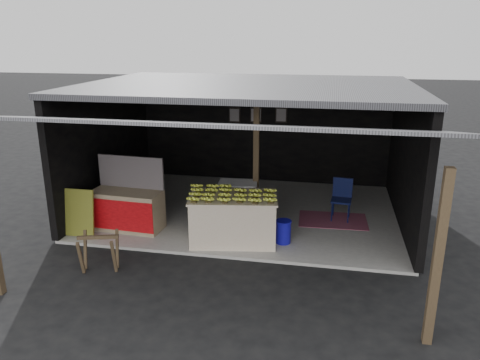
% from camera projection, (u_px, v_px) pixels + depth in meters
% --- Properties ---
extents(ground, '(80.00, 80.00, 0.00)m').
position_uv_depth(ground, '(224.00, 259.00, 8.82)').
color(ground, black).
rests_on(ground, ground).
extents(concrete_slab, '(7.00, 5.00, 0.06)m').
position_uv_depth(concrete_slab, '(247.00, 211.00, 11.15)').
color(concrete_slab, gray).
rests_on(concrete_slab, ground).
extents(shophouse, '(7.40, 7.29, 3.02)m').
position_uv_depth(shophouse, '(250.00, 122.00, 10.83)').
color(shophouse, black).
rests_on(shophouse, ground).
extents(banana_table, '(1.87, 1.32, 0.95)m').
position_uv_depth(banana_table, '(233.00, 218.00, 9.33)').
color(banana_table, silver).
rests_on(banana_table, concrete_slab).
extents(banana_pile, '(1.73, 1.20, 0.19)m').
position_uv_depth(banana_pile, '(233.00, 191.00, 9.16)').
color(banana_pile, yellow).
rests_on(banana_pile, banana_table).
extents(white_crate, '(0.87, 0.63, 0.92)m').
position_uv_depth(white_crate, '(238.00, 202.00, 10.27)').
color(white_crate, white).
rests_on(white_crate, concrete_slab).
extents(neighbor_stall, '(1.52, 0.76, 1.53)m').
position_uv_depth(neighbor_stall, '(127.00, 208.00, 9.93)').
color(neighbor_stall, '#998466').
rests_on(neighbor_stall, concrete_slab).
extents(green_signboard, '(0.66, 0.20, 0.98)m').
position_uv_depth(green_signboard, '(79.00, 213.00, 9.58)').
color(green_signboard, black).
rests_on(green_signboard, concrete_slab).
extents(sawhorse, '(0.75, 0.75, 0.69)m').
position_uv_depth(sawhorse, '(99.00, 249.00, 8.24)').
color(sawhorse, '#493A25').
rests_on(sawhorse, ground).
extents(water_barrel, '(0.30, 0.30, 0.44)m').
position_uv_depth(water_barrel, '(283.00, 232.00, 9.31)').
color(water_barrel, '#110D96').
rests_on(water_barrel, concrete_slab).
extents(plastic_chair, '(0.47, 0.47, 0.93)m').
position_uv_depth(plastic_chair, '(342.00, 195.00, 10.47)').
color(plastic_chair, '#090F36').
rests_on(plastic_chair, concrete_slab).
extents(magenta_rug, '(1.54, 1.06, 0.01)m').
position_uv_depth(magenta_rug, '(333.00, 220.00, 10.49)').
color(magenta_rug, maroon).
rests_on(magenta_rug, concrete_slab).
extents(picture_frames, '(1.62, 0.04, 0.46)m').
position_uv_depth(picture_frames, '(257.00, 115.00, 12.86)').
color(picture_frames, black).
rests_on(picture_frames, shophouse).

